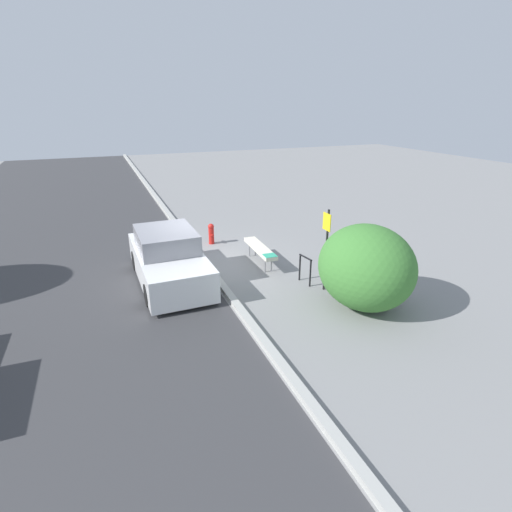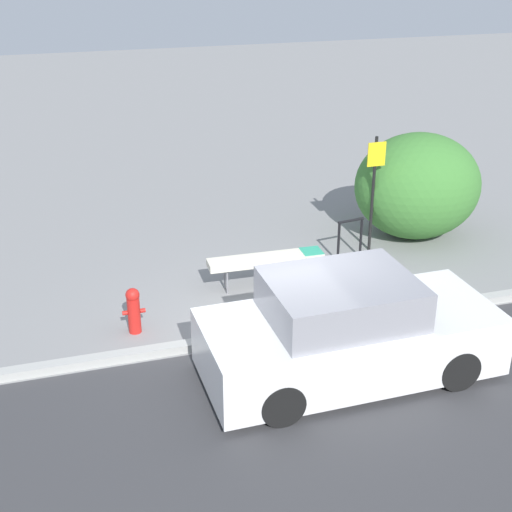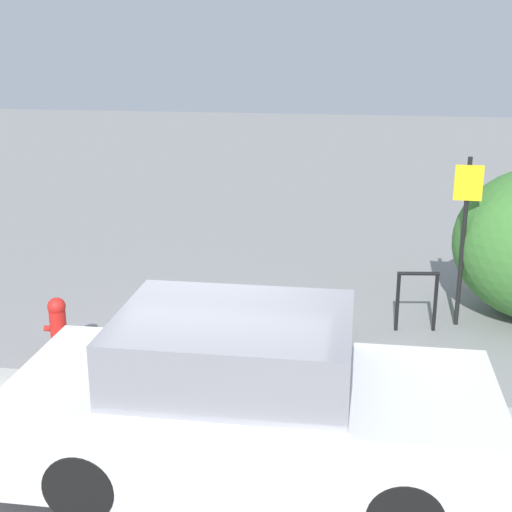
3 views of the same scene
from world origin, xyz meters
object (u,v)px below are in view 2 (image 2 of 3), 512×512
(bike_rack, at_px, (350,235))
(sign_post, at_px, (374,183))
(parked_car_near, at_px, (347,332))
(bench, at_px, (266,260))
(fire_hydrant, at_px, (134,309))

(bike_rack, bearing_deg, sign_post, 27.32)
(bike_rack, bearing_deg, parked_car_near, -114.36)
(bike_rack, relative_size, sign_post, 0.36)
(bike_rack, xyz_separation_m, parked_car_near, (-1.62, -3.58, 0.18))
(bench, xyz_separation_m, parked_car_near, (0.25, -2.96, 0.17))
(bench, height_order, parked_car_near, parked_car_near)
(bench, bearing_deg, fire_hydrant, -157.77)
(bench, bearing_deg, bike_rack, 19.97)
(bike_rack, relative_size, parked_car_near, 0.20)
(bench, bearing_deg, sign_post, 22.16)
(sign_post, distance_m, parked_car_near, 4.51)
(bench, height_order, fire_hydrant, fire_hydrant)
(bench, relative_size, parked_car_near, 0.50)
(fire_hydrant, xyz_separation_m, parked_car_near, (2.71, -2.04, 0.27))
(sign_post, distance_m, fire_hydrant, 5.33)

